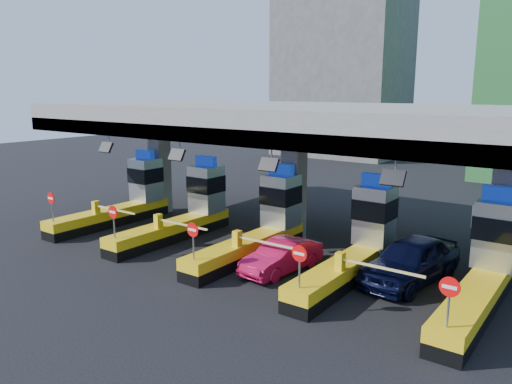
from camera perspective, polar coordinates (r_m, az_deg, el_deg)
The scene contains 10 objects.
ground at distance 24.27m, azimuth 0.45°, elevation -7.02°, with size 120.00×120.00×0.00m, color black.
toll_canopy at distance 25.43m, azimuth 4.30°, elevation 7.93°, with size 28.00×12.09×7.00m.
toll_lane_far_left at distance 30.80m, azimuth -14.50°, elevation -0.66°, with size 4.43×8.00×4.16m.
toll_lane_left at distance 27.19m, azimuth -7.78°, elevation -2.01°, with size 4.43×8.00×4.16m.
toll_lane_center at distance 24.08m, azimuth 0.85°, elevation -3.69°, with size 4.43×8.00×4.16m.
toll_lane_right at distance 21.69m, azimuth 11.74°, elevation -5.68°, with size 4.43×8.00×4.16m.
toll_lane_far_right at distance 20.28m, azimuth 24.79°, elevation -7.78°, with size 4.43×8.00×4.16m.
bg_building_concrete at distance 61.17m, azimuth 9.80°, elevation 12.64°, with size 14.00×10.00×18.00m, color #4C4C49.
van at distance 21.47m, azimuth 17.23°, elevation -7.47°, with size 2.19×5.45×1.86m, color black.
red_car at distance 21.75m, azimuth 2.94°, elevation -7.36°, with size 1.46×4.19×1.38m, color #B10D3A.
Camera 1 is at (13.43, -18.66, 7.77)m, focal length 35.00 mm.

